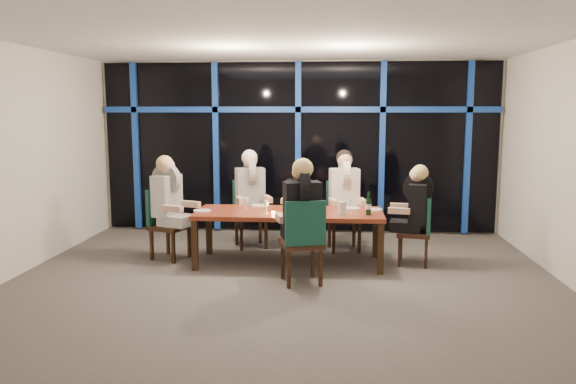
{
  "coord_description": "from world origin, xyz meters",
  "views": [
    {
      "loc": [
        0.58,
        -6.89,
        2.14
      ],
      "look_at": [
        0.0,
        0.6,
        1.05
      ],
      "focal_mm": 35.0,
      "sensor_mm": 36.0,
      "label": 1
    }
  ],
  "objects_px": {
    "chair_far_left": "(250,209)",
    "wine_bottle": "(368,206)",
    "diner_far_mid": "(298,194)",
    "chair_far_mid": "(299,216)",
    "chair_near_mid": "(303,238)",
    "diner_far_right": "(345,186)",
    "dining_table": "(289,216)",
    "chair_far_right": "(343,212)",
    "chair_end_right": "(420,227)",
    "water_pitcher": "(342,208)",
    "diner_end_right": "(415,200)",
    "diner_end_left": "(169,192)",
    "chair_end_left": "(165,220)",
    "diner_far_left": "(251,184)",
    "diner_near_mid": "(302,202)"
  },
  "relations": [
    {
      "from": "chair_end_left",
      "to": "chair_end_right",
      "type": "height_order",
      "value": "chair_end_left"
    },
    {
      "from": "chair_end_right",
      "to": "chair_near_mid",
      "type": "relative_size",
      "value": 0.9
    },
    {
      "from": "dining_table",
      "to": "chair_far_right",
      "type": "xyz_separation_m",
      "value": [
        0.77,
        0.91,
        -0.09
      ]
    },
    {
      "from": "chair_far_mid",
      "to": "diner_near_mid",
      "type": "relative_size",
      "value": 0.86
    },
    {
      "from": "chair_end_left",
      "to": "wine_bottle",
      "type": "relative_size",
      "value": 3.21
    },
    {
      "from": "diner_far_mid",
      "to": "diner_end_right",
      "type": "height_order",
      "value": "diner_end_right"
    },
    {
      "from": "chair_far_right",
      "to": "water_pitcher",
      "type": "relative_size",
      "value": 5.86
    },
    {
      "from": "diner_far_mid",
      "to": "diner_far_left",
      "type": "bearing_deg",
      "value": -176.86
    },
    {
      "from": "chair_far_left",
      "to": "chair_near_mid",
      "type": "distance_m",
      "value": 2.2
    },
    {
      "from": "diner_end_right",
      "to": "wine_bottle",
      "type": "height_order",
      "value": "diner_end_right"
    },
    {
      "from": "chair_far_right",
      "to": "chair_end_left",
      "type": "height_order",
      "value": "chair_far_right"
    },
    {
      "from": "chair_far_left",
      "to": "water_pitcher",
      "type": "relative_size",
      "value": 5.8
    },
    {
      "from": "dining_table",
      "to": "diner_far_left",
      "type": "distance_m",
      "value": 1.19
    },
    {
      "from": "dining_table",
      "to": "diner_far_left",
      "type": "xyz_separation_m",
      "value": [
        -0.68,
        0.93,
        0.32
      ]
    },
    {
      "from": "diner_far_mid",
      "to": "wine_bottle",
      "type": "height_order",
      "value": "diner_far_mid"
    },
    {
      "from": "diner_far_right",
      "to": "diner_far_mid",
      "type": "bearing_deg",
      "value": 162.45
    },
    {
      "from": "diner_far_mid",
      "to": "water_pitcher",
      "type": "height_order",
      "value": "diner_far_mid"
    },
    {
      "from": "diner_far_mid",
      "to": "chair_far_mid",
      "type": "bearing_deg",
      "value": 90.0
    },
    {
      "from": "chair_end_right",
      "to": "chair_near_mid",
      "type": "distance_m",
      "value": 1.89
    },
    {
      "from": "chair_end_left",
      "to": "wine_bottle",
      "type": "bearing_deg",
      "value": -76.11
    },
    {
      "from": "diner_far_mid",
      "to": "diner_near_mid",
      "type": "distance_m",
      "value": 1.81
    },
    {
      "from": "dining_table",
      "to": "chair_end_right",
      "type": "height_order",
      "value": "chair_end_right"
    },
    {
      "from": "dining_table",
      "to": "chair_near_mid",
      "type": "relative_size",
      "value": 2.43
    },
    {
      "from": "diner_far_mid",
      "to": "water_pitcher",
      "type": "bearing_deg",
      "value": -55.5
    },
    {
      "from": "dining_table",
      "to": "diner_end_left",
      "type": "distance_m",
      "value": 1.77
    },
    {
      "from": "dining_table",
      "to": "wine_bottle",
      "type": "xyz_separation_m",
      "value": [
        1.09,
        -0.21,
        0.19
      ]
    },
    {
      "from": "chair_end_right",
      "to": "chair_near_mid",
      "type": "height_order",
      "value": "chair_near_mid"
    },
    {
      "from": "chair_far_mid",
      "to": "chair_end_right",
      "type": "relative_size",
      "value": 0.94
    },
    {
      "from": "chair_far_left",
      "to": "chair_far_right",
      "type": "height_order",
      "value": "chair_far_right"
    },
    {
      "from": "chair_far_right",
      "to": "wine_bottle",
      "type": "distance_m",
      "value": 1.19
    },
    {
      "from": "chair_far_left",
      "to": "wine_bottle",
      "type": "xyz_separation_m",
      "value": [
        1.79,
        -1.22,
        0.29
      ]
    },
    {
      "from": "chair_far_mid",
      "to": "diner_near_mid",
      "type": "height_order",
      "value": "diner_near_mid"
    },
    {
      "from": "chair_far_right",
      "to": "water_pitcher",
      "type": "bearing_deg",
      "value": -102.07
    },
    {
      "from": "chair_far_left",
      "to": "chair_far_right",
      "type": "distance_m",
      "value": 1.48
    },
    {
      "from": "chair_far_mid",
      "to": "diner_far_left",
      "type": "distance_m",
      "value": 0.9
    },
    {
      "from": "chair_far_mid",
      "to": "diner_end_right",
      "type": "height_order",
      "value": "diner_end_right"
    },
    {
      "from": "diner_far_left",
      "to": "diner_far_right",
      "type": "xyz_separation_m",
      "value": [
        1.46,
        -0.11,
        0.01
      ]
    },
    {
      "from": "diner_near_mid",
      "to": "water_pitcher",
      "type": "distance_m",
      "value": 0.85
    },
    {
      "from": "diner_far_mid",
      "to": "diner_end_left",
      "type": "height_order",
      "value": "diner_end_left"
    },
    {
      "from": "chair_end_left",
      "to": "diner_far_mid",
      "type": "height_order",
      "value": "diner_far_mid"
    },
    {
      "from": "dining_table",
      "to": "diner_far_mid",
      "type": "bearing_deg",
      "value": 85.58
    },
    {
      "from": "diner_far_mid",
      "to": "chair_end_left",
      "type": "bearing_deg",
      "value": -153.69
    },
    {
      "from": "dining_table",
      "to": "chair_far_right",
      "type": "height_order",
      "value": "chair_far_right"
    },
    {
      "from": "chair_far_right",
      "to": "diner_end_left",
      "type": "height_order",
      "value": "diner_end_left"
    },
    {
      "from": "chair_end_left",
      "to": "chair_end_right",
      "type": "distance_m",
      "value": 3.65
    },
    {
      "from": "diner_far_right",
      "to": "chair_near_mid",
      "type": "bearing_deg",
      "value": -116.84
    },
    {
      "from": "chair_far_left",
      "to": "diner_end_left",
      "type": "height_order",
      "value": "diner_end_left"
    },
    {
      "from": "chair_far_left",
      "to": "diner_far_mid",
      "type": "relative_size",
      "value": 1.19
    },
    {
      "from": "diner_far_mid",
      "to": "diner_end_right",
      "type": "bearing_deg",
      "value": -22.13
    },
    {
      "from": "chair_near_mid",
      "to": "diner_far_right",
      "type": "height_order",
      "value": "diner_far_right"
    }
  ]
}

